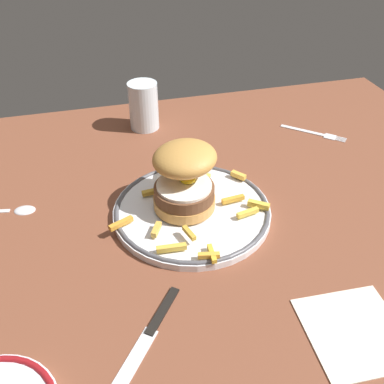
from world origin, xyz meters
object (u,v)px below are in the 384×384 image
fork (315,133)px  spoon (15,209)px  napkin (355,331)px  water_glass (144,109)px  burger (184,176)px  knife (150,332)px  dinner_plate (192,210)px

fork → spoon: (-61.79, -11.32, 0.18)cm
spoon → napkin: spoon is taller
water_glass → burger: bearing=-86.8°
knife → spoon: spoon is taller
water_glass → napkin: water_glass is taller
knife → spoon: 34.43cm
dinner_plate → water_glass: size_ratio=2.53×
spoon → napkin: (42.73, -35.84, -0.16)cm
burger → napkin: burger is taller
burger → spoon: burger is taller
water_glass → spoon: 35.64cm
burger → water_glass: bearing=93.2°
fork → napkin: size_ratio=0.93×
water_glass → knife: bearing=-99.0°
burger → fork: bearing=27.9°
dinner_plate → fork: (32.99, 19.65, -0.66)cm
burger → spoon: bearing=166.7°
fork → knife: bearing=-137.1°
burger → knife: (-10.11, -22.84, -6.54)cm
napkin → water_glass: bearing=105.4°
water_glass → knife: 53.98cm
spoon → napkin: size_ratio=1.07×
water_glass → fork: water_glass is taller
water_glass → napkin: size_ratio=0.83×
napkin → dinner_plate: bearing=116.9°
dinner_plate → spoon: dinner_plate is taller
water_glass → knife: water_glass is taller
dinner_plate → knife: bearing=-117.4°
burger → water_glass: size_ratio=1.30×
spoon → burger: bearing=-13.3°
water_glass → spoon: size_ratio=0.78×
fork → napkin: bearing=-112.0°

